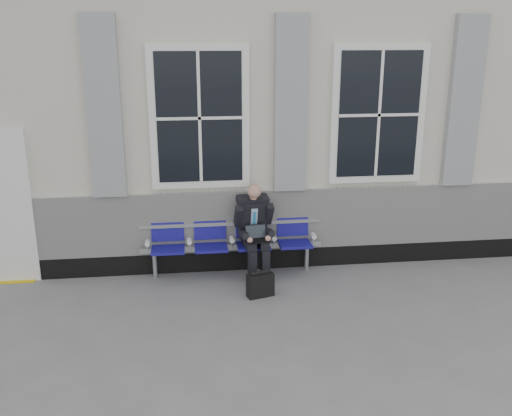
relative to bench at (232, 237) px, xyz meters
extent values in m
plane|color=slate|center=(1.75, -1.32, -0.55)|extent=(70.00, 70.00, 0.00)
cube|color=beige|center=(1.75, 2.18, 1.55)|extent=(14.00, 4.00, 4.20)
cube|color=black|center=(1.75, 0.15, -0.40)|extent=(14.00, 0.10, 0.30)
cube|color=silver|center=(1.75, 0.14, 0.20)|extent=(14.00, 0.08, 0.90)
cube|color=#919497|center=(-1.65, 0.12, 1.85)|extent=(0.45, 0.14, 2.40)
cube|color=#919497|center=(0.85, 0.12, 1.85)|extent=(0.45, 0.14, 2.40)
cube|color=#919497|center=(3.35, 0.12, 1.85)|extent=(0.45, 0.14, 2.40)
cube|color=white|center=(-0.40, 0.14, 1.70)|extent=(1.35, 0.10, 1.95)
cube|color=black|center=(-0.40, 0.09, 1.70)|extent=(1.15, 0.02, 1.75)
cube|color=white|center=(2.10, 0.14, 1.70)|extent=(1.35, 0.10, 1.95)
cube|color=black|center=(2.10, 0.09, 1.70)|extent=(1.15, 0.02, 1.75)
cube|color=gold|center=(-3.25, 0.16, -0.54)|extent=(0.95, 0.30, 0.02)
cube|color=#9EA0A3|center=(0.00, -0.02, -0.13)|extent=(2.60, 0.07, 0.07)
cube|color=#9EA0A3|center=(0.00, 0.10, 0.18)|extent=(2.60, 0.05, 0.05)
cylinder|color=#9EA0A3|center=(-1.10, -0.02, -0.36)|extent=(0.06, 0.06, 0.39)
cylinder|color=#9EA0A3|center=(1.10, -0.02, -0.36)|extent=(0.06, 0.06, 0.39)
cube|color=#100B78|center=(-0.90, -0.10, -0.10)|extent=(0.46, 0.42, 0.07)
cube|color=#100B78|center=(-0.90, 0.11, 0.16)|extent=(0.46, 0.10, 0.40)
cube|color=#100B78|center=(-0.30, -0.10, -0.10)|extent=(0.46, 0.42, 0.07)
cube|color=#100B78|center=(-0.30, 0.11, 0.16)|extent=(0.46, 0.10, 0.40)
cube|color=#100B78|center=(0.30, -0.10, -0.10)|extent=(0.46, 0.42, 0.07)
cube|color=#100B78|center=(0.30, 0.11, 0.16)|extent=(0.46, 0.10, 0.40)
cube|color=#100B78|center=(0.90, -0.10, -0.10)|extent=(0.46, 0.42, 0.07)
cube|color=#100B78|center=(0.90, 0.11, 0.16)|extent=(0.46, 0.10, 0.40)
cylinder|color=white|center=(-1.18, -0.07, 0.00)|extent=(0.07, 0.12, 0.07)
cylinder|color=white|center=(-0.60, -0.07, 0.00)|extent=(0.07, 0.12, 0.07)
cylinder|color=white|center=(0.00, -0.07, 0.00)|extent=(0.07, 0.12, 0.07)
cylinder|color=white|center=(0.60, -0.07, 0.00)|extent=(0.07, 0.12, 0.07)
cylinder|color=white|center=(1.18, -0.07, 0.00)|extent=(0.07, 0.12, 0.07)
cube|color=black|center=(0.26, -0.45, -0.51)|extent=(0.13, 0.25, 0.08)
cube|color=black|center=(0.44, -0.43, -0.51)|extent=(0.13, 0.25, 0.08)
cube|color=black|center=(0.25, -0.40, -0.31)|extent=(0.12, 0.13, 0.47)
cube|color=black|center=(0.44, -0.38, -0.31)|extent=(0.12, 0.13, 0.47)
cube|color=black|center=(0.23, -0.20, -0.02)|extent=(0.18, 0.42, 0.13)
cube|color=black|center=(0.41, -0.18, -0.02)|extent=(0.18, 0.42, 0.13)
cube|color=black|center=(0.30, -0.01, 0.28)|extent=(0.42, 0.36, 0.58)
cube|color=#A9BFDE|center=(0.31, -0.11, 0.30)|extent=(0.10, 0.10, 0.33)
cube|color=#2A82C4|center=(0.31, -0.12, 0.28)|extent=(0.05, 0.08, 0.27)
cube|color=black|center=(0.30, -0.03, 0.56)|extent=(0.46, 0.27, 0.13)
cylinder|color=tan|center=(0.31, -0.08, 0.62)|extent=(0.10, 0.10, 0.09)
sphere|color=tan|center=(0.31, -0.13, 0.71)|extent=(0.19, 0.19, 0.19)
cube|color=black|center=(0.09, -0.12, 0.36)|extent=(0.12, 0.27, 0.34)
cube|color=black|center=(0.53, -0.07, 0.36)|extent=(0.12, 0.27, 0.34)
cube|color=black|center=(0.15, -0.28, 0.14)|extent=(0.12, 0.29, 0.13)
cube|color=black|center=(0.51, -0.24, 0.14)|extent=(0.12, 0.29, 0.13)
sphere|color=tan|center=(0.22, -0.40, 0.10)|extent=(0.08, 0.08, 0.08)
sphere|color=tan|center=(0.47, -0.37, 0.10)|extent=(0.08, 0.08, 0.08)
cube|color=black|center=(0.34, -0.31, 0.06)|extent=(0.33, 0.25, 0.02)
cube|color=black|center=(0.32, -0.21, 0.15)|extent=(0.31, 0.12, 0.19)
cube|color=black|center=(0.32, -0.22, 0.15)|extent=(0.28, 0.10, 0.16)
cube|color=black|center=(0.31, -0.80, -0.39)|extent=(0.38, 0.24, 0.32)
cylinder|color=black|center=(0.31, -0.80, -0.22)|extent=(0.28, 0.13, 0.06)
camera|label=1|loc=(-0.59, -7.63, 2.83)|focal=40.00mm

